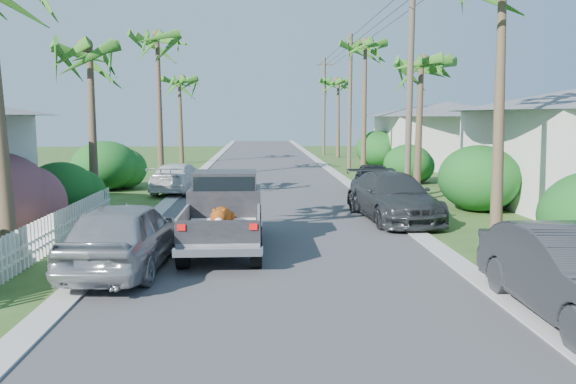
{
  "coord_description": "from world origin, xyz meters",
  "views": [
    {
      "loc": [
        -0.5,
        -9.7,
        3.53
      ],
      "look_at": [
        0.33,
        6.26,
        1.4
      ],
      "focal_mm": 35.0,
      "sensor_mm": 36.0,
      "label": 1
    }
  ],
  "objects": [
    {
      "name": "curb_right",
      "position": [
        4.3,
        25.0,
        0.03
      ],
      "size": [
        0.6,
        100.0,
        0.06
      ],
      "primitive_type": "cube",
      "color": "#A5A39E",
      "rests_on": "ground"
    },
    {
      "name": "utility_pole_d",
      "position": [
        5.6,
        43.0,
        4.6
      ],
      "size": [
        1.6,
        0.26,
        9.0
      ],
      "color": "brown",
      "rests_on": "ground"
    },
    {
      "name": "parked_car_rf",
      "position": [
        4.75,
        15.58,
        0.72
      ],
      "size": [
        2.18,
        4.38,
        1.43
      ],
      "primitive_type": "imported",
      "rotation": [
        0.0,
        0.0,
        -0.12
      ],
      "color": "black",
      "rests_on": "ground"
    },
    {
      "name": "shrub_l_c",
      "position": [
        -7.4,
        10.0,
        1.0
      ],
      "size": [
        2.4,
        2.64,
        2.0
      ],
      "primitive_type": "ellipsoid",
      "color": "#14491B",
      "rests_on": "ground"
    },
    {
      "name": "parked_car_rm",
      "position": [
        4.11,
        9.28,
        0.79
      ],
      "size": [
        2.75,
        5.67,
        1.59
      ],
      "primitive_type": "imported",
      "rotation": [
        0.0,
        0.0,
        0.1
      ],
      "color": "#2B2E30",
      "rests_on": "ground"
    },
    {
      "name": "palm_l_b",
      "position": [
        -6.8,
        12.0,
        6.15
      ],
      "size": [
        4.4,
        4.4,
        7.4
      ],
      "color": "brown",
      "rests_on": "ground"
    },
    {
      "name": "palm_r_b",
      "position": [
        6.6,
        15.0,
        5.95
      ],
      "size": [
        4.4,
        4.4,
        7.2
      ],
      "color": "brown",
      "rests_on": "ground"
    },
    {
      "name": "ground",
      "position": [
        0.0,
        0.0,
        0.0
      ],
      "size": [
        120.0,
        120.0,
        0.0
      ],
      "primitive_type": "plane",
      "color": "#334B1C",
      "rests_on": "ground"
    },
    {
      "name": "palm_l_c",
      "position": [
        -6.0,
        22.0,
        7.91
      ],
      "size": [
        4.4,
        4.4,
        9.2
      ],
      "color": "brown",
      "rests_on": "ground"
    },
    {
      "name": "picket_fence",
      "position": [
        -6.0,
        5.5,
        0.5
      ],
      "size": [
        0.1,
        11.0,
        1.0
      ],
      "primitive_type": "cube",
      "color": "white",
      "rests_on": "ground"
    },
    {
      "name": "palm_r_d",
      "position": [
        6.5,
        40.0,
        6.74
      ],
      "size": [
        4.4,
        4.4,
        8.0
      ],
      "color": "brown",
      "rests_on": "ground"
    },
    {
      "name": "road",
      "position": [
        0.0,
        25.0,
        0.01
      ],
      "size": [
        8.0,
        100.0,
        0.02
      ],
      "primitive_type": "cube",
      "color": "#38383A",
      "rests_on": "ground"
    },
    {
      "name": "shrub_r_c",
      "position": [
        7.5,
        20.0,
        1.05
      ],
      "size": [
        2.6,
        2.86,
        2.1
      ],
      "primitive_type": "ellipsoid",
      "color": "#14491B",
      "rests_on": "ground"
    },
    {
      "name": "utility_pole_c",
      "position": [
        5.6,
        28.0,
        4.6
      ],
      "size": [
        1.6,
        0.26,
        9.0
      ],
      "color": "brown",
      "rests_on": "ground"
    },
    {
      "name": "shrub_r_d",
      "position": [
        8.0,
        30.0,
        1.3
      ],
      "size": [
        3.2,
        3.52,
        2.6
      ],
      "primitive_type": "ellipsoid",
      "color": "#14491B",
      "rests_on": "ground"
    },
    {
      "name": "palm_l_d",
      "position": [
        -6.5,
        34.0,
        6.44
      ],
      "size": [
        4.4,
        4.4,
        7.7
      ],
      "color": "brown",
      "rests_on": "ground"
    },
    {
      "name": "shrub_r_b",
      "position": [
        7.8,
        11.0,
        1.25
      ],
      "size": [
        3.0,
        3.3,
        2.5
      ],
      "primitive_type": "ellipsoid",
      "color": "#14491B",
      "rests_on": "ground"
    },
    {
      "name": "pickup_truck",
      "position": [
        -1.44,
        5.44,
        1.01
      ],
      "size": [
        1.98,
        5.12,
        2.06
      ],
      "color": "black",
      "rests_on": "ground"
    },
    {
      "name": "shrub_l_d",
      "position": [
        -8.0,
        18.0,
        1.2
      ],
      "size": [
        3.2,
        3.52,
        2.4
      ],
      "primitive_type": "ellipsoid",
      "color": "#14491B",
      "rests_on": "ground"
    },
    {
      "name": "palm_r_c",
      "position": [
        6.2,
        26.0,
        8.11
      ],
      "size": [
        4.4,
        4.4,
        9.4
      ],
      "color": "brown",
      "rests_on": "ground"
    },
    {
      "name": "house_right_far",
      "position": [
        13.0,
        30.0,
        2.12
      ],
      "size": [
        9.0,
        8.0,
        4.6
      ],
      "color": "silver",
      "rests_on": "ground"
    },
    {
      "name": "utility_pole_b",
      "position": [
        5.6,
        13.0,
        4.6
      ],
      "size": [
        1.6,
        0.26,
        9.0
      ],
      "color": "brown",
      "rests_on": "ground"
    },
    {
      "name": "parked_car_lf",
      "position": [
        -4.3,
        16.88,
        0.69
      ],
      "size": [
        2.47,
        4.95,
        1.38
      ],
      "primitive_type": "imported",
      "rotation": [
        0.0,
        0.0,
        3.03
      ],
      "color": "silver",
      "rests_on": "ground"
    },
    {
      "name": "curb_left",
      "position": [
        -4.3,
        25.0,
        0.03
      ],
      "size": [
        0.6,
        100.0,
        0.06
      ],
      "primitive_type": "cube",
      "color": "#A5A39E",
      "rests_on": "ground"
    },
    {
      "name": "parked_car_ln",
      "position": [
        -3.6,
        3.16,
        0.82
      ],
      "size": [
        2.24,
        4.92,
        1.64
      ],
      "primitive_type": "imported",
      "rotation": [
        0.0,
        0.0,
        3.08
      ],
      "color": "#9E9FA4",
      "rests_on": "ground"
    }
  ]
}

